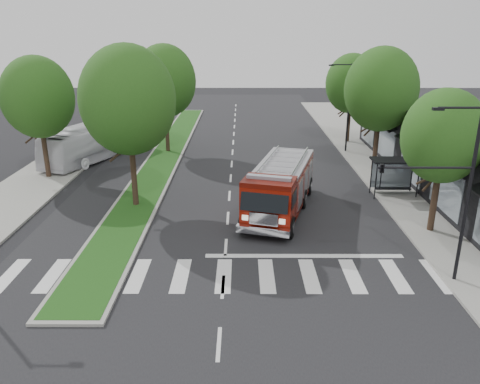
% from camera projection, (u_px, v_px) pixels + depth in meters
% --- Properties ---
extents(ground, '(140.00, 140.00, 0.00)m').
position_uv_depth(ground, '(226.00, 247.00, 24.62)').
color(ground, black).
rests_on(ground, ground).
extents(sidewalk_right, '(5.00, 80.00, 0.15)m').
position_uv_depth(sidewalk_right, '(402.00, 186.00, 34.00)').
color(sidewalk_right, gray).
rests_on(sidewalk_right, ground).
extents(sidewalk_left, '(5.00, 80.00, 0.15)m').
position_uv_depth(sidewalk_left, '(31.00, 185.00, 34.07)').
color(sidewalk_left, gray).
rests_on(sidewalk_left, ground).
extents(median, '(3.00, 50.00, 0.15)m').
position_uv_depth(median, '(165.00, 157.00, 41.59)').
color(median, gray).
rests_on(median, ground).
extents(storefront_row, '(8.00, 30.00, 5.00)m').
position_uv_depth(storefront_row, '(469.00, 153.00, 33.18)').
color(storefront_row, black).
rests_on(storefront_row, ground).
extents(bus_shelter, '(3.20, 1.60, 2.61)m').
position_uv_depth(bus_shelter, '(395.00, 167.00, 31.60)').
color(bus_shelter, black).
rests_on(bus_shelter, ground).
extents(tree_right_near, '(4.40, 4.40, 8.05)m').
position_uv_depth(tree_right_near, '(444.00, 136.00, 24.65)').
color(tree_right_near, black).
rests_on(tree_right_near, ground).
extents(tree_right_mid, '(5.60, 5.60, 9.72)m').
position_uv_depth(tree_right_mid, '(381.00, 89.00, 35.65)').
color(tree_right_mid, black).
rests_on(tree_right_mid, ground).
extents(tree_right_far, '(5.00, 5.00, 8.73)m').
position_uv_depth(tree_right_far, '(351.00, 84.00, 45.31)').
color(tree_right_far, black).
rests_on(tree_right_far, ground).
extents(tree_median_near, '(5.80, 5.80, 10.16)m').
position_uv_depth(tree_median_near, '(128.00, 100.00, 28.04)').
color(tree_median_near, black).
rests_on(tree_median_near, ground).
extents(tree_median_far, '(5.60, 5.60, 9.72)m').
position_uv_depth(tree_median_far, '(164.00, 81.00, 41.36)').
color(tree_median_far, black).
rests_on(tree_median_far, ground).
extents(tree_left_mid, '(5.20, 5.20, 9.16)m').
position_uv_depth(tree_left_mid, '(38.00, 97.00, 33.94)').
color(tree_left_mid, black).
rests_on(tree_left_mid, ground).
extents(streetlight_right_near, '(4.08, 0.22, 8.00)m').
position_uv_depth(streetlight_right_near, '(449.00, 184.00, 19.75)').
color(streetlight_right_near, black).
rests_on(streetlight_right_near, ground).
extents(streetlight_right_far, '(2.11, 0.20, 8.00)m').
position_uv_depth(streetlight_right_far, '(347.00, 104.00, 41.98)').
color(streetlight_right_far, black).
rests_on(streetlight_right_far, ground).
extents(fire_engine, '(5.35, 10.08, 3.35)m').
position_uv_depth(fire_engine, '(280.00, 187.00, 28.94)').
color(fire_engine, '#4D0B04').
rests_on(fire_engine, ground).
extents(city_bus, '(6.48, 11.55, 3.16)m').
position_uv_depth(city_bus, '(94.00, 142.00, 40.68)').
color(city_bus, silver).
rests_on(city_bus, ground).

